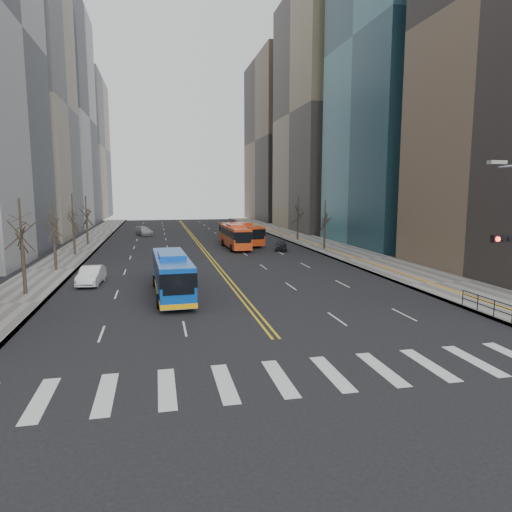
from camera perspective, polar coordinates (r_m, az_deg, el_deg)
The scene contains 15 objects.
ground at distance 20.44m, azimuth 6.28°, elevation -14.65°, with size 220.00×220.00×0.00m, color black.
sidewalk_right at distance 67.58m, azimuth 8.21°, elevation 1.42°, with size 7.00×130.00×0.15m, color slate.
sidewalk_left at distance 64.16m, azimuth -21.55°, elevation 0.58°, with size 5.00×130.00×0.15m, color slate.
crosswalk at distance 20.44m, azimuth 6.29°, elevation -14.64°, with size 26.70×4.00×0.01m.
centerline at distance 73.51m, azimuth -7.49°, elevation 1.92°, with size 0.55×100.00×0.01m.
office_towers at distance 88.03m, azimuth -8.51°, elevation 18.56°, with size 83.00×134.00×58.00m.
pedestrian_railing at distance 32.17m, azimuth 27.64°, elevation -5.51°, with size 0.06×6.06×1.02m.
street_trees at distance 52.48m, azimuth -13.52°, elevation 4.62°, with size 35.20×47.20×7.60m.
blue_bus at distance 34.98m, azimuth -10.46°, elevation -2.14°, with size 2.98×11.41×3.31m.
red_bus_near at distance 66.97m, azimuth -1.88°, elevation 2.96°, with size 5.20×10.57×3.29m.
red_bus_far at distance 62.79m, azimuth -2.59°, elevation 2.63°, with size 2.85×10.56×3.35m.
car_white at distance 41.22m, azimuth -19.90°, elevation -2.29°, with size 1.65×4.74×1.56m, color white.
car_dark_mid at distance 61.02m, azimuth 3.14°, elevation 1.32°, with size 1.56×3.87×1.32m, color black.
car_silver at distance 83.88m, azimuth -13.80°, elevation 3.03°, with size 2.09×5.13×1.49m, color #A1A0A5.
car_dark_far at distance 84.55m, azimuth -0.67°, elevation 3.23°, with size 2.13×4.63×1.29m, color black.
Camera 1 is at (-6.11, -17.83, 7.91)m, focal length 32.00 mm.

